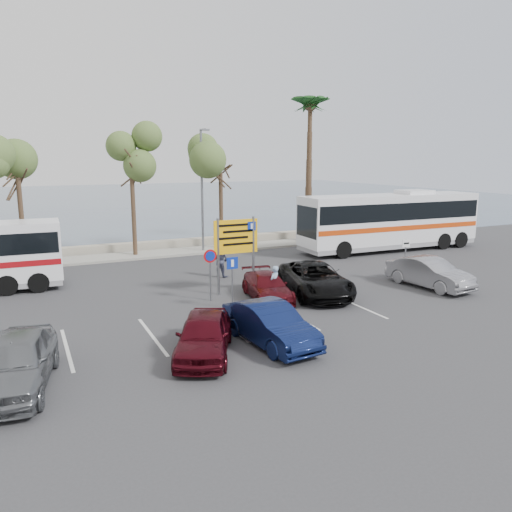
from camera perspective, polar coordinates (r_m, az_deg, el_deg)
name	(u,v)px	position (r m, az deg, el deg)	size (l,w,h in m)	color
ground	(245,313)	(20.76, -1.32, -6.58)	(120.00, 120.00, 0.00)	#353538
kerb_strip	(158,254)	(33.64, -11.10, 0.26)	(44.00, 2.40, 0.15)	#99978B
seawall	(151,246)	(35.51, -11.92, 1.17)	(48.00, 0.80, 0.60)	gray
sea	(79,201)	(78.72, -19.54, 5.95)	(140.00, 140.00, 0.00)	#42516B
tree_left	(17,163)	(32.06, -25.69, 9.52)	(3.20, 3.20, 7.20)	#382619
tree_mid	(131,152)	(32.72, -14.14, 11.42)	(3.20, 3.20, 8.00)	#382619
tree_right	(220,160)	(34.42, -4.09, 10.89)	(3.20, 3.20, 7.40)	#382619
palm_tree	(310,108)	(37.71, 6.22, 16.51)	(4.80, 4.80, 11.20)	#382619
street_lamp_right	(202,184)	(33.49, -6.16, 8.16)	(0.45, 1.15, 8.01)	slate
direction_sign	(236,242)	(23.42, -2.30, 1.59)	(2.20, 0.12, 3.60)	slate
sign_no_stop	(210,266)	(22.27, -5.26, -1.20)	(0.60, 0.08, 2.35)	slate
sign_parking	(232,275)	(20.98, -2.72, -2.23)	(0.50, 0.07, 2.25)	slate
sign_taxi	(405,254)	(26.92, 16.71, 0.20)	(0.50, 0.07, 2.20)	slate
lane_markings	(228,324)	(19.46, -3.20, -7.82)	(12.02, 4.20, 0.01)	silver
coach_bus_right	(390,223)	(35.74, 15.05, 3.69)	(13.26, 3.23, 4.11)	white
car_silver_a	(15,362)	(15.59, -25.80, -10.85)	(1.85, 4.61, 1.57)	slate
car_blue	(270,324)	(17.29, 1.62, -7.80)	(1.50, 4.31, 1.42)	#0E1A45
car_maroon	(267,287)	(22.63, 1.29, -3.52)	(1.65, 4.05, 1.17)	#530D14
car_red	(204,335)	(16.40, -5.97, -8.95)	(1.67, 4.15, 1.41)	#450913
suv_black	(315,279)	(23.53, 6.80, -2.64)	(2.46, 5.34, 1.48)	black
car_silver_b	(429,273)	(26.10, 19.20, -1.83)	(1.56, 4.48, 1.48)	gray
pedestrian_near	(274,283)	(22.40, 2.11, -3.13)	(0.58, 0.38, 1.59)	#8BA8CA
pedestrian_far	(221,260)	(26.90, -4.06, -0.49)	(0.88, 0.68, 1.80)	#363A51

